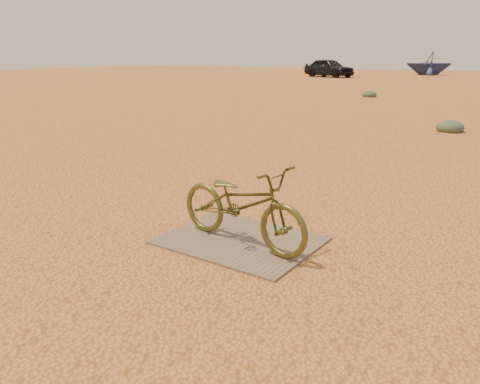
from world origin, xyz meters
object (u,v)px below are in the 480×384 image
Objects in this scene: car at (329,68)px; boat_far_left at (429,63)px; bicycle at (242,204)px; plywood_board at (240,240)px; boat_near_left at (314,68)px.

car is 1.11× the size of boat_far_left.
boat_far_left reaches higher than bicycle.
bicycle is at bearing -45.06° from plywood_board.
plywood_board is 0.29× the size of boat_near_left.
car is (-14.55, 34.56, 0.76)m from plywood_board.
bicycle is at bearing -19.89° from boat_far_left.
bicycle is 0.38× the size of boat_far_left.
boat_near_left is at bearing 31.74° from bicycle.
boat_far_left is at bearing 17.92° from bicycle.
car is 9.35m from boat_near_left.
plywood_board is at bearing -139.31° from car.
boat_near_left is (-19.72, 42.36, 0.53)m from plywood_board.
bicycle reaches higher than plywood_board.
boat_far_left reaches higher than boat_near_left.
car is 10.93m from boat_far_left.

